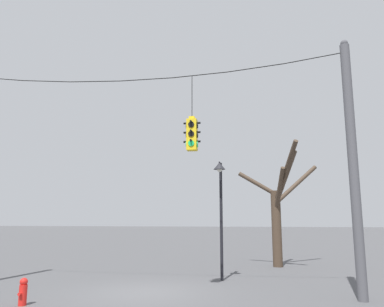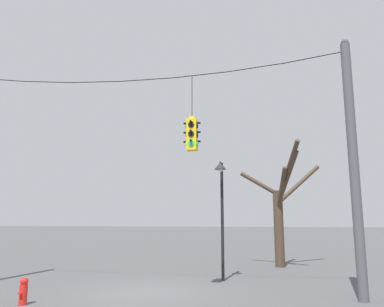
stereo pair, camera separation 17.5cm
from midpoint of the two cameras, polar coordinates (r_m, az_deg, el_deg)
name	(u,v)px [view 2 (the right image)]	position (r m, az deg, el deg)	size (l,w,h in m)	color
ground_plane	(144,292)	(13.29, -6.88, -20.25)	(200.00, 200.00, 0.00)	#4C4C4F
utility_pole_right	(354,163)	(12.71, 23.77, -1.33)	(0.30, 0.30, 8.25)	#4C4C51
span_wire	(147,75)	(13.77, -6.57, 11.79)	(13.55, 0.03, 0.55)	black
traffic_light_over_intersection	(192,134)	(12.73, 0.39, 2.96)	(0.58, 0.58, 2.65)	yellow
street_lamp	(221,192)	(15.14, 4.81, -5.80)	(0.48, 0.82, 4.68)	black
bare_tree	(281,206)	(19.83, 13.72, -7.83)	(4.31, 4.06, 6.04)	#423326
fire_hydrant	(23,291)	(12.24, -23.91, -18.60)	(0.22, 0.30, 0.75)	red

